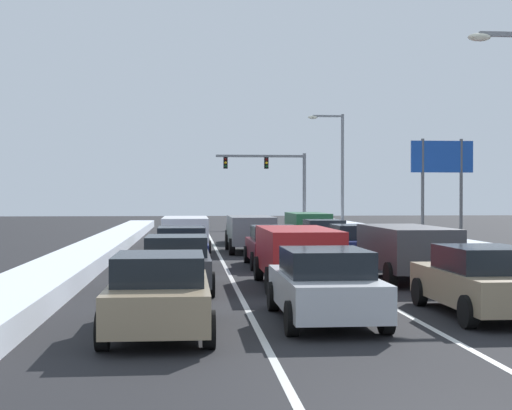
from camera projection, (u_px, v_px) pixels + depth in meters
The scene contains 23 objects.
ground_plane at pixel (265, 261), 29.88m from camera, with size 140.76×140.76×0.00m, color black.
lane_stripe_between_right_lane_and_center_lane at pixel (289, 251), 35.42m from camera, with size 0.14×59.55×0.01m, color silver.
lane_stripe_between_center_lane_and_left_lane at pixel (217, 252), 35.12m from camera, with size 0.14×59.55×0.01m, color silver.
snow_bank_right_shoulder at pixel (399, 241), 35.89m from camera, with size 1.81×59.55×0.91m, color silver.
snow_bank_left_shoulder at pixel (103, 247), 34.64m from camera, with size 2.01×59.55×0.55m, color silver.
sedan_tan_right_lane_nearest at pixel (482, 281), 16.24m from camera, with size 2.00×4.50×1.51m.
suv_charcoal_right_lane_second at pixel (406, 248), 22.83m from camera, with size 2.16×4.90×1.67m.
sedan_navy_right_lane_third at pixel (355, 244), 28.63m from camera, with size 2.00×4.50×1.51m.
sedan_white_right_lane_fourth at pixel (323, 236), 34.76m from camera, with size 2.00×4.50×1.51m.
suv_green_right_lane_fifth at pixel (308, 225), 41.71m from camera, with size 2.16×4.90×1.67m.
sedan_silver_center_lane_nearest at pixel (324, 285), 15.44m from camera, with size 2.00×4.50×1.51m.
suv_red_center_lane_second at pixel (297, 251), 21.49m from camera, with size 2.16×4.90×1.67m.
sedan_maroon_center_lane_third at pixel (274, 246), 27.69m from camera, with size 2.00×4.50×1.51m.
suv_gray_center_lane_fourth at pixel (250, 230), 34.77m from camera, with size 2.16×4.90×1.67m.
sedan_black_center_lane_fifth at pixel (245, 229), 41.66m from camera, with size 2.00×4.50×1.51m.
sedan_tan_left_lane_nearest at pixel (160, 293), 14.14m from camera, with size 2.00×4.50×1.51m.
sedan_charcoal_left_lane_second at pixel (177, 263), 20.63m from camera, with size 2.00×4.50×1.51m.
sedan_navy_left_lane_third at pixel (182, 248), 26.64m from camera, with size 2.00×4.50×1.51m.
suv_white_left_lane_fourth at pixel (185, 232), 33.10m from camera, with size 2.16×4.90×1.67m.
sedan_green_left_lane_fifth at pixel (183, 232), 38.95m from camera, with size 2.00×4.50×1.51m.
traffic_light_gantry at pixel (277, 174), 62.55m from camera, with size 7.54×0.47×6.20m.
street_lamp_right_mid at pixel (338, 162), 54.78m from camera, with size 2.66×0.36×8.60m.
roadside_sign_right at pixel (442, 168), 37.93m from camera, with size 3.20×0.16×5.50m.
Camera 1 is at (-3.03, -8.04, 2.58)m, focal length 52.73 mm.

